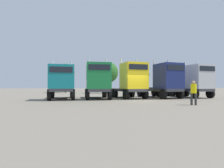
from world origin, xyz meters
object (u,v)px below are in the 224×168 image
Objects in this scene: semi_truck_green at (98,81)px; semi_truck_silver at (195,81)px; visitor_in_hivis at (194,91)px; semi_truck_yellow at (132,80)px; semi_truck_navy at (165,81)px; semi_truck_teal at (62,82)px.

semi_truck_silver is (11.68, -0.12, 0.05)m from semi_truck_green.
semi_truck_silver is 3.66× the size of visitor_in_hivis.
visitor_in_hivis is (5.97, -7.54, -0.89)m from semi_truck_green.
semi_truck_yellow is 7.91m from semi_truck_silver.
semi_truck_yellow reaches higher than semi_truck_navy.
semi_truck_navy reaches higher than semi_truck_teal.
semi_truck_teal is 7.50m from semi_truck_yellow.
semi_truck_navy reaches higher than semi_truck_silver.
semi_truck_teal is 1.04× the size of semi_truck_yellow.
semi_truck_navy is at bearing 91.71° from semi_truck_green.
semi_truck_green reaches higher than semi_truck_teal.
semi_truck_teal is 11.39m from semi_truck_navy.
semi_truck_navy is 1.01× the size of semi_truck_silver.
semi_truck_green is at bearing -98.22° from semi_truck_navy.
semi_truck_yellow reaches higher than semi_truck_green.
semi_truck_green is 11.69m from semi_truck_silver.
semi_truck_silver reaches higher than visitor_in_hivis.
semi_truck_silver is at bearing 85.17° from semi_truck_navy.
semi_truck_silver is at bearing -2.84° from visitor_in_hivis.
semi_truck_navy is (7.67, -0.24, 0.09)m from semi_truck_green.
semi_truck_green is 1.07× the size of semi_truck_yellow.
semi_truck_silver is at bearing 92.88° from semi_truck_green.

